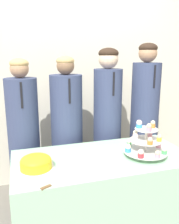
{
  "coord_description": "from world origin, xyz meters",
  "views": [
    {
      "loc": [
        -0.6,
        -1.26,
        1.49
      ],
      "look_at": [
        -0.1,
        0.37,
        1.09
      ],
      "focal_mm": 38.0,
      "sensor_mm": 36.0,
      "label": 1
    }
  ],
  "objects": [
    {
      "name": "table",
      "position": [
        0.0,
        0.33,
        0.37
      ],
      "size": [
        1.36,
        0.67,
        0.73
      ],
      "color": "#A8DBB2",
      "rests_on": "ground_plane"
    },
    {
      "name": "student_2",
      "position": [
        0.26,
        0.91,
        0.76
      ],
      "size": [
        0.28,
        0.29,
        1.57
      ],
      "color": "#384266",
      "rests_on": "ground_plane"
    },
    {
      "name": "cupcake_stand",
      "position": [
        0.31,
        0.25,
        0.85
      ],
      "size": [
        0.34,
        0.34,
        0.28
      ],
      "color": "silver",
      "rests_on": "table"
    },
    {
      "name": "student_1",
      "position": [
        -0.16,
        0.91,
        0.7
      ],
      "size": [
        0.31,
        0.31,
        1.49
      ],
      "color": "#384266",
      "rests_on": "ground_plane"
    },
    {
      "name": "wall_back",
      "position": [
        0.0,
        1.48,
        1.35
      ],
      "size": [
        9.0,
        0.06,
        2.7
      ],
      "color": "beige",
      "rests_on": "ground_plane"
    },
    {
      "name": "student_0",
      "position": [
        -0.57,
        0.91,
        0.69
      ],
      "size": [
        0.29,
        0.29,
        1.47
      ],
      "color": "#384266",
      "rests_on": "ground_plane"
    },
    {
      "name": "round_cake",
      "position": [
        -0.51,
        0.27,
        0.78
      ],
      "size": [
        0.25,
        0.25,
        0.1
      ],
      "color": "white",
      "rests_on": "table"
    },
    {
      "name": "student_3",
      "position": [
        0.68,
        0.91,
        0.77
      ],
      "size": [
        0.29,
        0.3,
        1.62
      ],
      "color": "#384266",
      "rests_on": "ground_plane"
    },
    {
      "name": "cake_knife",
      "position": [
        -0.44,
        0.04,
        0.74
      ],
      "size": [
        0.21,
        0.11,
        0.01
      ],
      "rotation": [
        0.0,
        0.0,
        0.43
      ],
      "color": "silver",
      "rests_on": "table"
    }
  ]
}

